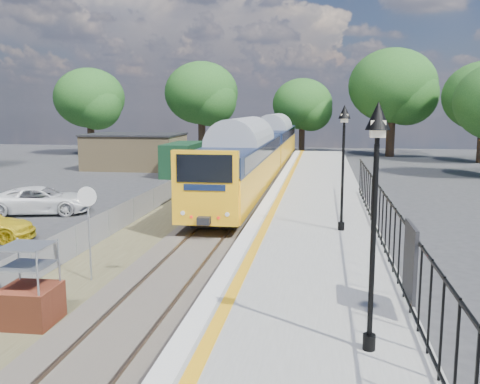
% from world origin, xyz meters
% --- Properties ---
extents(ground, '(120.00, 120.00, 0.00)m').
position_xyz_m(ground, '(0.00, 0.00, 0.00)').
color(ground, '#2D2D30').
rests_on(ground, ground).
extents(track_bed, '(5.90, 80.00, 0.29)m').
position_xyz_m(track_bed, '(-0.47, 9.67, 0.09)').
color(track_bed, '#473F38').
rests_on(track_bed, ground).
extents(platform, '(5.00, 70.00, 0.90)m').
position_xyz_m(platform, '(4.20, 8.00, 0.45)').
color(platform, gray).
rests_on(platform, ground).
extents(platform_edge, '(0.90, 70.00, 0.01)m').
position_xyz_m(platform_edge, '(2.14, 8.00, 0.90)').
color(platform_edge, silver).
rests_on(platform_edge, platform).
extents(victorian_lamp_south, '(0.44, 0.44, 4.60)m').
position_xyz_m(victorian_lamp_south, '(5.50, -4.00, 4.30)').
color(victorian_lamp_south, black).
rests_on(victorian_lamp_south, platform).
extents(victorian_lamp_north, '(0.44, 0.44, 4.60)m').
position_xyz_m(victorian_lamp_north, '(5.30, 6.00, 4.30)').
color(victorian_lamp_north, black).
rests_on(victorian_lamp_north, platform).
extents(palisade_fence, '(0.12, 26.00, 2.00)m').
position_xyz_m(palisade_fence, '(6.55, 2.24, 1.84)').
color(palisade_fence, black).
rests_on(palisade_fence, platform).
extents(wire_fence, '(0.06, 52.00, 1.20)m').
position_xyz_m(wire_fence, '(-4.20, 12.00, 0.60)').
color(wire_fence, '#999EA3').
rests_on(wire_fence, ground).
extents(outbuilding, '(10.80, 10.10, 3.12)m').
position_xyz_m(outbuilding, '(-10.91, 31.21, 1.52)').
color(outbuilding, '#947D53').
rests_on(outbuilding, ground).
extents(tree_line, '(56.80, 43.80, 11.88)m').
position_xyz_m(tree_line, '(1.40, 42.00, 6.61)').
color(tree_line, '#332319').
rests_on(tree_line, ground).
extents(train, '(2.82, 40.83, 3.51)m').
position_xyz_m(train, '(0.00, 27.10, 2.34)').
color(train, '#FBAF16').
rests_on(train, ground).
extents(brick_plinth, '(1.33, 1.33, 2.09)m').
position_xyz_m(brick_plinth, '(-2.56, -1.95, 1.00)').
color(brick_plinth, brown).
rests_on(brick_plinth, ground).
extents(speed_sign, '(0.61, 0.10, 3.02)m').
position_xyz_m(speed_sign, '(-2.50, 1.44, 2.08)').
color(speed_sign, '#999EA3').
rests_on(speed_sign, ground).
extents(car_white, '(5.42, 3.49, 1.39)m').
position_xyz_m(car_white, '(-9.66, 11.41, 0.69)').
color(car_white, white).
rests_on(car_white, ground).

